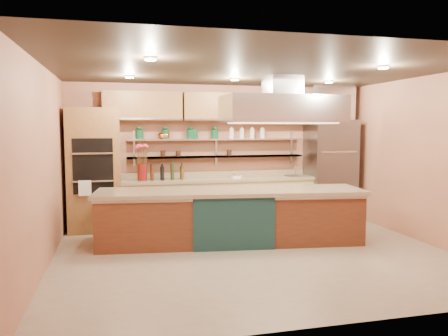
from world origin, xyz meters
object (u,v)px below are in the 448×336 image
object	(u,v)px
flower_vase	(142,172)
island	(231,216)
refrigerator	(330,170)
copper_kettle	(162,136)
kitchen_scale	(236,175)
green_canister	(194,134)

from	to	relation	value
flower_vase	island	bearing A→B (deg)	-45.96
refrigerator	copper_kettle	world-z (taller)	refrigerator
copper_kettle	refrigerator	bearing A→B (deg)	-3.74
refrigerator	island	world-z (taller)	refrigerator
kitchen_scale	copper_kettle	xyz separation A→B (m)	(-1.46, 0.22, 0.80)
island	flower_vase	bearing A→B (deg)	141.11
kitchen_scale	copper_kettle	bearing A→B (deg)	149.46
island	flower_vase	xyz separation A→B (m)	(-1.37, 1.42, 0.64)
copper_kettle	flower_vase	bearing A→B (deg)	-151.42
kitchen_scale	copper_kettle	size ratio (longest dim) A/B	1.06
refrigerator	flower_vase	bearing A→B (deg)	179.85
refrigerator	green_canister	distance (m)	2.98
island	green_canister	bearing A→B (deg)	108.44
flower_vase	green_canister	xyz separation A→B (m)	(1.04, 0.22, 0.72)
copper_kettle	green_canister	bearing A→B (deg)	0.00
flower_vase	copper_kettle	distance (m)	0.83
green_canister	island	bearing A→B (deg)	-78.62
kitchen_scale	flower_vase	bearing A→B (deg)	158.04
refrigerator	kitchen_scale	bearing A→B (deg)	179.72
copper_kettle	green_canister	distance (m)	0.64
flower_vase	green_canister	world-z (taller)	green_canister
copper_kettle	green_canister	world-z (taller)	green_canister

